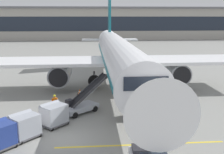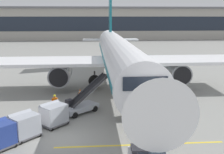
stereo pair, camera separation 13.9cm
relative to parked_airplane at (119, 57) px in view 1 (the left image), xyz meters
The scene contains 11 objects.
ground_plane 15.29m from the parked_airplane, 111.53° to the right, with size 600.00×600.00×0.00m, color gray.
parked_airplane is the anchor object (origin of this frame).
belt_loader 9.65m from the parked_airplane, 118.17° to the right, with size 4.73×4.32×3.32m.
baggage_cart_lead 13.17m from the parked_airplane, 120.59° to the right, with size 2.54×2.55×1.91m.
baggage_cart_second 15.89m from the parked_airplane, 122.42° to the right, with size 2.54×2.55×1.91m.
ground_crew_by_loader 12.50m from the parked_airplane, 124.34° to the right, with size 0.32×0.56×1.74m.
ground_crew_by_carts 10.92m from the parked_airplane, 130.55° to the right, with size 0.56×0.32×1.74m.
safety_cone_engine_keepout 6.48m from the parked_airplane, 152.21° to the right, with size 0.64×0.64×0.73m.
apron_guidance_line_lead_in 4.06m from the parked_airplane, 81.12° to the right, with size 0.20×110.00×0.01m.
apron_guidance_line_stop_bar 15.46m from the parked_airplane, 90.00° to the right, with size 12.00×0.20×0.01m.
terminal_building 78.98m from the parked_airplane, 83.48° to the left, with size 126.65×22.53×12.24m.
Camera 1 is at (2.06, -18.14, 8.85)m, focal length 42.54 mm.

